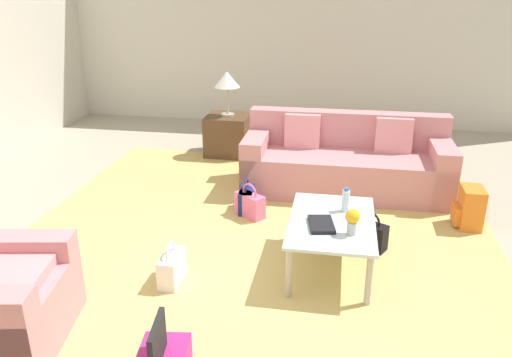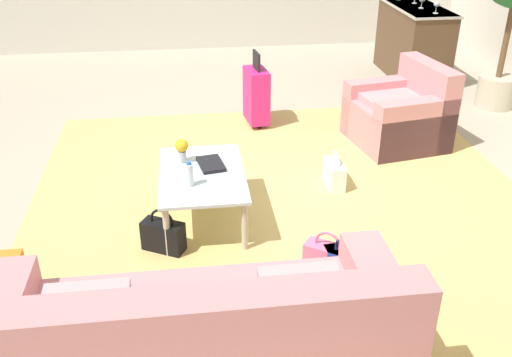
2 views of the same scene
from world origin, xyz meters
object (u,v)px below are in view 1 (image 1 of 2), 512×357
side_table (228,135)px  coffee_table_book (321,224)px  handbag_pink (250,205)px  water_bottle (346,200)px  couch (345,164)px  handbag_navy (247,199)px  handbag_white (172,267)px  handbag_black (368,235)px  backpack_orange (469,208)px  flower_vase (352,220)px  coffee_table (332,226)px  table_lamp (227,81)px

side_table → coffee_table_book: bearing=-154.1°
handbag_pink → water_bottle: bearing=-125.1°
couch → handbag_navy: (-0.81, 0.99, -0.17)m
coffee_table_book → handbag_navy: (1.10, 0.81, -0.32)m
water_bottle → handbag_white: water_bottle is taller
handbag_black → backpack_orange: size_ratio=0.89×
flower_vase → coffee_table_book: bearing=66.5°
water_bottle → flower_vase: size_ratio=1.00×
coffee_table → water_bottle: bearing=-26.6°
side_table → handbag_black: bearing=-142.8°
couch → side_table: size_ratio=3.96×
water_bottle → flower_vase: (-0.42, -0.05, 0.03)m
coffee_table_book → side_table: (2.92, 1.42, -0.18)m
backpack_orange → handbag_black: bearing=121.8°
coffee_table_book → side_table: bearing=15.9°
handbag_navy → handbag_white: size_ratio=1.00×
handbag_pink → handbag_white: size_ratio=1.00×
handbag_navy → couch: bearing=-50.8°
backpack_orange → table_lamp: bearing=57.2°
backpack_orange → coffee_table: bearing=127.8°
coffee_table → handbag_black: coffee_table is taller
backpack_orange → handbag_pink: bearing=93.9°
coffee_table → backpack_orange: (1.00, -1.29, -0.19)m
table_lamp → backpack_orange: 3.42m
handbag_pink → handbag_navy: 0.14m
flower_vase → handbag_pink: 1.52m
side_table → water_bottle: bearing=-148.4°
table_lamp → handbag_white: (-3.23, -0.29, -0.88)m
side_table → backpack_orange: 3.32m
side_table → handbag_pink: bearing=-161.1°
table_lamp → handbag_pink: table_lamp is taller
coffee_table → handbag_black: bearing=-39.0°
couch → coffee_table_book: couch is taller
couch → flower_vase: bearing=-178.6°
handbag_black → backpack_orange: backpack_orange is taller
coffee_table → handbag_white: coffee_table is taller
water_bottle → table_lamp: size_ratio=0.35×
couch → coffee_table: bearing=176.8°
table_lamp → handbag_pink: size_ratio=1.65×
couch → backpack_orange: bearing=-123.6°
couch → flower_vase: size_ratio=11.00×
coffee_table → coffee_table_book: bearing=146.3°
couch → coffee_table: size_ratio=2.17×
table_lamp → handbag_navy: bearing=-161.4°
water_bottle → handbag_black: water_bottle is taller
flower_vase → handbag_white: (-0.21, 1.36, -0.43)m
coffee_table_book → handbag_white: 1.22m
coffee_table → handbag_black: 0.57m
side_table → backpack_orange: bearing=-122.8°
handbag_navy → coffee_table_book: bearing=-143.7°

